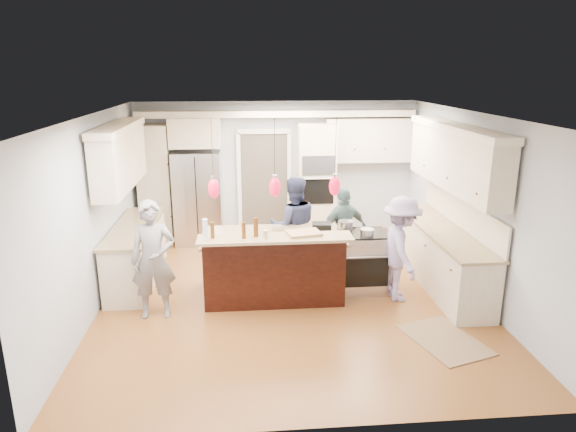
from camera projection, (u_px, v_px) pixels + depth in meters
name	position (u px, v px, depth m)	size (l,w,h in m)	color
ground_plane	(290.00, 295.00, 7.77)	(6.00, 6.00, 0.00)	#A3632C
room_shell	(290.00, 178.00, 7.27)	(5.54, 6.04, 2.72)	#B2BCC6
refrigerator	(198.00, 198.00, 9.92)	(0.90, 0.70, 1.80)	#B7B7BC
oven_column	(316.00, 182.00, 10.07)	(0.72, 0.69, 2.30)	beige
back_upper_cabinets	(239.00, 157.00, 9.89)	(5.30, 0.61, 2.54)	beige
right_counter_run	(445.00, 219.00, 7.97)	(0.64, 3.10, 2.51)	beige
left_cabinets	(130.00, 218.00, 8.04)	(0.64, 2.30, 2.51)	beige
kitchen_island	(273.00, 264.00, 7.69)	(2.10, 1.46, 1.12)	black
island_range	(364.00, 261.00, 7.88)	(0.82, 0.71, 0.92)	#B7B7BC
pendant_lights	(275.00, 187.00, 6.76)	(1.75, 0.15, 1.03)	black
person_bar_end	(153.00, 260.00, 6.92)	(0.60, 0.39, 1.64)	slate
person_far_left	(294.00, 226.00, 8.37)	(0.80, 0.62, 1.65)	#293051
person_far_right	(344.00, 231.00, 8.46)	(0.85, 0.36, 1.46)	#476364
person_range_side	(401.00, 249.00, 7.46)	(1.01, 0.58, 1.56)	#9B8BBC
floor_rug	(445.00, 340.00, 6.48)	(0.74, 1.09, 0.01)	#8C6C4C
water_bottle	(205.00, 230.00, 6.74)	(0.07, 0.07, 0.29)	silver
beer_bottle_a	(212.00, 230.00, 6.84)	(0.06, 0.06, 0.22)	#4B2A0D
beer_bottle_b	(244.00, 230.00, 6.83)	(0.06, 0.06, 0.22)	#4B2A0D
beer_bottle_c	(256.00, 227.00, 6.90)	(0.07, 0.07, 0.26)	#4B2A0D
drink_can	(266.00, 234.00, 6.84)	(0.06, 0.06, 0.11)	#B7B7BC
cutting_board	(304.00, 233.00, 7.02)	(0.45, 0.32, 0.03)	tan
pot_large	(346.00, 225.00, 7.90)	(0.23, 0.23, 0.13)	#B7B7BC
pot_small	(367.00, 232.00, 7.61)	(0.20, 0.20, 0.10)	#B7B7BC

